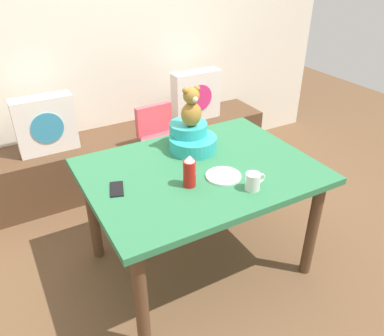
% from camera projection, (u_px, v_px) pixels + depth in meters
% --- Properties ---
extents(ground_plane, '(8.00, 8.00, 0.00)m').
position_uv_depth(ground_plane, '(199.00, 262.00, 2.63)').
color(ground_plane, brown).
extents(back_wall, '(4.40, 0.10, 2.60)m').
position_uv_depth(back_wall, '(106.00, 25.00, 3.11)').
color(back_wall, silver).
rests_on(back_wall, ground_plane).
extents(window_bench, '(2.60, 0.44, 0.46)m').
position_uv_depth(window_bench, '(129.00, 156.00, 3.45)').
color(window_bench, brown).
rests_on(window_bench, ground_plane).
extents(pillow_floral_left, '(0.44, 0.15, 0.44)m').
position_uv_depth(pillow_floral_left, '(45.00, 125.00, 2.93)').
color(pillow_floral_left, white).
rests_on(pillow_floral_left, window_bench).
extents(pillow_floral_right, '(0.44, 0.15, 0.44)m').
position_uv_depth(pillow_floral_right, '(196.00, 96.00, 3.48)').
color(pillow_floral_right, white).
rests_on(pillow_floral_right, window_bench).
extents(dining_table, '(1.32, 0.99, 0.74)m').
position_uv_depth(dining_table, '(200.00, 182.00, 2.30)').
color(dining_table, '#2D7247').
rests_on(dining_table, ground_plane).
extents(highchair, '(0.34, 0.46, 0.79)m').
position_uv_depth(highchair, '(162.00, 142.00, 3.02)').
color(highchair, '#D84C59').
rests_on(highchair, ground_plane).
extents(infant_seat_teal, '(0.30, 0.33, 0.16)m').
position_uv_depth(infant_seat_teal, '(191.00, 138.00, 2.43)').
color(infant_seat_teal, teal).
rests_on(infant_seat_teal, dining_table).
extents(teddy_bear, '(0.13, 0.12, 0.25)m').
position_uv_depth(teddy_bear, '(191.00, 108.00, 2.32)').
color(teddy_bear, '#A1732E').
rests_on(teddy_bear, infant_seat_teal).
extents(ketchup_bottle, '(0.07, 0.07, 0.18)m').
position_uv_depth(ketchup_bottle, '(189.00, 172.00, 2.05)').
color(ketchup_bottle, red).
rests_on(ketchup_bottle, dining_table).
extents(coffee_mug, '(0.12, 0.08, 0.09)m').
position_uv_depth(coffee_mug, '(253.00, 181.00, 2.04)').
color(coffee_mug, silver).
rests_on(coffee_mug, dining_table).
extents(dinner_plate_near, '(0.20, 0.20, 0.01)m').
position_uv_depth(dinner_plate_near, '(223.00, 176.00, 2.16)').
color(dinner_plate_near, white).
rests_on(dinner_plate_near, dining_table).
extents(cell_phone, '(0.11, 0.16, 0.01)m').
position_uv_depth(cell_phone, '(117.00, 189.00, 2.05)').
color(cell_phone, black).
rests_on(cell_phone, dining_table).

